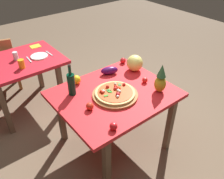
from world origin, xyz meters
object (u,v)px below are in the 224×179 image
bell_pepper (76,80)px  tomato_at_corner (123,61)px  drinking_glass_juice (21,64)px  tomato_by_bottle (145,80)px  wine_bottle (71,84)px  pizza (115,92)px  pineapple_left (161,80)px  display_table (114,99)px  tomato_beside_pepper (90,106)px  tomato_near_board (114,126)px  napkin_folded (35,46)px  fork_utensil (29,60)px  dining_chair (2,61)px  background_table (19,68)px  pizza_board (115,95)px  knife_utensil (49,53)px  dinner_plate (39,56)px  eggplant (109,71)px  drinking_glass_water (16,56)px  melon (135,63)px

bell_pepper → tomato_at_corner: size_ratio=1.45×
drinking_glass_juice → tomato_by_bottle: bearing=-50.9°
wine_bottle → pizza: bearing=-42.5°
pineapple_left → display_table: bearing=145.2°
wine_bottle → display_table: bearing=-35.5°
pizza → tomato_beside_pepper: size_ratio=5.46×
wine_bottle → tomato_beside_pepper: wine_bottle is taller
tomato_near_board → napkin_folded: bearing=85.5°
fork_utensil → napkin_folded: 0.40m
pineapple_left → tomato_at_corner: bearing=81.9°
tomato_at_corner → fork_utensil: tomato_at_corner is taller
dining_chair → tomato_by_bottle: 2.23m
drinking_glass_juice → tomato_near_board: bearing=-81.8°
background_table → drinking_glass_juice: (-0.02, -0.21, 0.16)m
dining_chair → pineapple_left: pineapple_left is taller
pizza_board → pizza: 0.03m
tomato_near_board → knife_utensil: 1.64m
pineapple_left → knife_utensil: 1.58m
background_table → drinking_glass_juice: size_ratio=9.83×
pizza_board → dinner_plate: (-0.24, 1.28, -0.00)m
tomato_at_corner → fork_utensil: (-0.88, 0.80, -0.03)m
pizza → dinner_plate: bearing=100.6°
background_table → display_table: bearing=-67.7°
background_table → dining_chair: size_ratio=1.26×
fork_utensil → knife_utensil: size_ratio=1.00×
tomato_by_bottle → drinking_glass_juice: drinking_glass_juice is taller
eggplant → drinking_glass_water: drinking_glass_water is taller
melon → drinking_glass_water: bearing=131.5°
dining_chair → bell_pepper: 1.62m
tomato_near_board → dinner_plate: tomato_near_board is taller
bell_pepper → dinner_plate: bearing=93.7°
pizza_board → wine_bottle: bearing=137.1°
pineapple_left → dinner_plate: bearing=113.4°
background_table → dining_chair: (-0.06, 0.64, -0.15)m
background_table → dinner_plate: 0.29m
tomato_by_bottle → eggplant: bearing=116.7°
tomato_by_bottle → tomato_at_corner: (0.10, 0.48, 0.00)m
pizza_board → drinking_glass_water: bearing=109.8°
background_table → pizza: bearing=-69.4°
tomato_beside_pepper → drinking_glass_juice: size_ratio=0.67×
dining_chair → wine_bottle: wine_bottle is taller
background_table → dinner_plate: bearing=-13.9°
tomato_at_corner → napkin_folded: tomato_at_corner is taller
pizza → background_table: bearing=110.6°
knife_utensil → napkin_folded: bearing=95.9°
bell_pepper → drinking_glass_juice: (-0.34, 0.69, 0.01)m
drinking_glass_water → pizza: bearing=-70.1°
pizza_board → tomato_beside_pepper: tomato_beside_pepper is taller
drinking_glass_water → knife_utensil: bearing=-15.0°
melon → drinking_glass_juice: 1.34m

